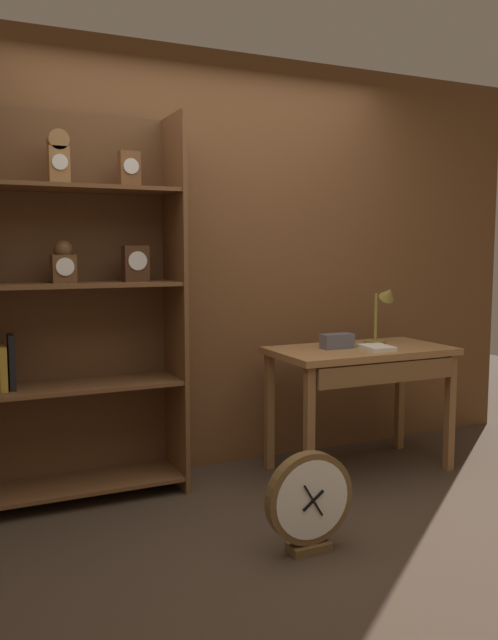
{
  "coord_description": "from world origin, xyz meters",
  "views": [
    {
      "loc": [
        -1.45,
        -2.46,
        1.39
      ],
      "look_at": [
        -0.0,
        0.68,
        1.01
      ],
      "focal_mm": 36.49,
      "sensor_mm": 36.0,
      "label": 1
    }
  ],
  "objects_px": {
    "workbench": "(363,365)",
    "desk_lamp": "(383,311)",
    "toolbox_small": "(337,341)",
    "bookshelf": "(53,309)",
    "round_clock_large": "(310,501)",
    "open_repair_manual": "(377,348)"
  },
  "relations": [
    {
      "from": "desk_lamp",
      "to": "toolbox_small",
      "type": "bearing_deg",
      "value": -171.53
    },
    {
      "from": "toolbox_small",
      "to": "open_repair_manual",
      "type": "xyz_separation_m",
      "value": [
        0.19,
        -0.14,
        -0.03
      ]
    },
    {
      "from": "desk_lamp",
      "to": "workbench",
      "type": "bearing_deg",
      "value": -153.52
    },
    {
      "from": "toolbox_small",
      "to": "open_repair_manual",
      "type": "relative_size",
      "value": 0.92
    },
    {
      "from": "desk_lamp",
      "to": "bookshelf",
      "type": "bearing_deg",
      "value": 174.65
    },
    {
      "from": "desk_lamp",
      "to": "toolbox_small",
      "type": "distance_m",
      "value": 0.42
    },
    {
      "from": "bookshelf",
      "to": "desk_lamp",
      "type": "relative_size",
      "value": 5.51
    },
    {
      "from": "bookshelf",
      "to": "desk_lamp",
      "type": "xyz_separation_m",
      "value": [
        2.04,
        -0.19,
        -0.07
      ]
    },
    {
      "from": "workbench",
      "to": "desk_lamp",
      "type": "distance_m",
      "value": 0.41
    },
    {
      "from": "desk_lamp",
      "to": "open_repair_manual",
      "type": "height_order",
      "value": "desk_lamp"
    },
    {
      "from": "bookshelf",
      "to": "open_repair_manual",
      "type": "height_order",
      "value": "bookshelf"
    },
    {
      "from": "desk_lamp",
      "to": "toolbox_small",
      "type": "xyz_separation_m",
      "value": [
        -0.38,
        -0.06,
        -0.17
      ]
    },
    {
      "from": "bookshelf",
      "to": "desk_lamp",
      "type": "distance_m",
      "value": 2.05
    },
    {
      "from": "workbench",
      "to": "desk_lamp",
      "type": "relative_size",
      "value": 2.87
    },
    {
      "from": "toolbox_small",
      "to": "bookshelf",
      "type": "bearing_deg",
      "value": 171.48
    },
    {
      "from": "round_clock_large",
      "to": "open_repair_manual",
      "type": "bearing_deg",
      "value": 39.87
    },
    {
      "from": "round_clock_large",
      "to": "workbench",
      "type": "bearing_deg",
      "value": 44.29
    },
    {
      "from": "toolbox_small",
      "to": "round_clock_large",
      "type": "bearing_deg",
      "value": -128.16
    },
    {
      "from": "bookshelf",
      "to": "workbench",
      "type": "height_order",
      "value": "bookshelf"
    },
    {
      "from": "round_clock_large",
      "to": "desk_lamp",
      "type": "bearing_deg",
      "value": 41.12
    },
    {
      "from": "bookshelf",
      "to": "toolbox_small",
      "type": "bearing_deg",
      "value": -8.52
    },
    {
      "from": "workbench",
      "to": "round_clock_large",
      "type": "bearing_deg",
      "value": -135.71
    }
  ]
}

